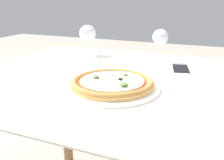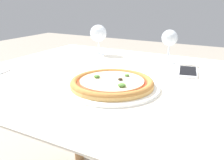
{
  "view_description": "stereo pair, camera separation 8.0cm",
  "coord_description": "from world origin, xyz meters",
  "px_view_note": "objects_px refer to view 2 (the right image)",
  "views": [
    {
      "loc": [
        0.28,
        -0.82,
        1.02
      ],
      "look_at": [
        -0.01,
        -0.12,
        0.77
      ],
      "focal_mm": 40.0,
      "sensor_mm": 36.0,
      "label": 1
    },
    {
      "loc": [
        0.35,
        -0.79,
        1.02
      ],
      "look_at": [
        -0.01,
        -0.12,
        0.77
      ],
      "focal_mm": 40.0,
      "sensor_mm": 36.0,
      "label": 2
    }
  ],
  "objects_px": {
    "dining_table": "(130,103)",
    "cell_phone": "(188,72)",
    "wine_glass_far_right": "(98,34)",
    "wine_glass_far_left": "(169,39)",
    "pizza_plate": "(112,84)"
  },
  "relations": [
    {
      "from": "dining_table",
      "to": "cell_phone",
      "type": "distance_m",
      "value": 0.26
    },
    {
      "from": "wine_glass_far_right",
      "to": "wine_glass_far_left",
      "type": "bearing_deg",
      "value": -1.04
    },
    {
      "from": "pizza_plate",
      "to": "cell_phone",
      "type": "bearing_deg",
      "value": 59.19
    },
    {
      "from": "dining_table",
      "to": "pizza_plate",
      "type": "xyz_separation_m",
      "value": [
        -0.01,
        -0.12,
        0.11
      ]
    },
    {
      "from": "wine_glass_far_left",
      "to": "wine_glass_far_right",
      "type": "xyz_separation_m",
      "value": [
        -0.37,
        0.01,
        -0.0
      ]
    },
    {
      "from": "pizza_plate",
      "to": "wine_glass_far_right",
      "type": "distance_m",
      "value": 0.53
    },
    {
      "from": "cell_phone",
      "to": "pizza_plate",
      "type": "bearing_deg",
      "value": -120.81
    },
    {
      "from": "dining_table",
      "to": "cell_phone",
      "type": "relative_size",
      "value": 7.99
    },
    {
      "from": "pizza_plate",
      "to": "cell_phone",
      "type": "relative_size",
      "value": 1.98
    },
    {
      "from": "pizza_plate",
      "to": "wine_glass_far_left",
      "type": "relative_size",
      "value": 2.06
    },
    {
      "from": "pizza_plate",
      "to": "wine_glass_far_left",
      "type": "xyz_separation_m",
      "value": [
        0.06,
        0.41,
        0.09
      ]
    },
    {
      "from": "dining_table",
      "to": "pizza_plate",
      "type": "bearing_deg",
      "value": -94.42
    },
    {
      "from": "wine_glass_far_right",
      "to": "cell_phone",
      "type": "bearing_deg",
      "value": -14.22
    },
    {
      "from": "wine_glass_far_right",
      "to": "cell_phone",
      "type": "distance_m",
      "value": 0.51
    },
    {
      "from": "dining_table",
      "to": "cell_phone",
      "type": "height_order",
      "value": "cell_phone"
    }
  ]
}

